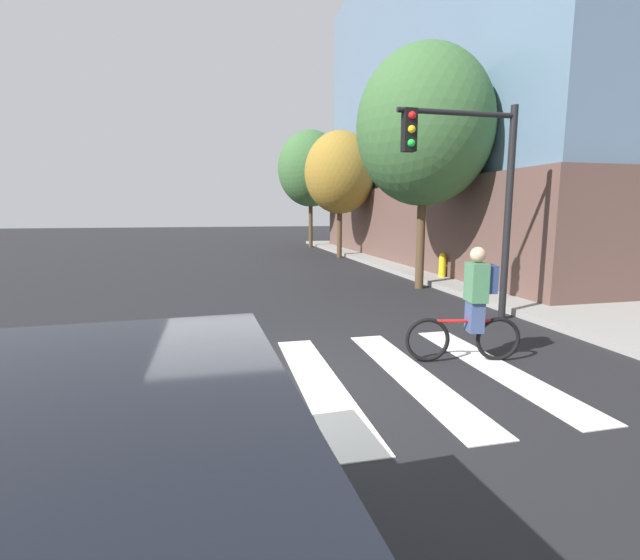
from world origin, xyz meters
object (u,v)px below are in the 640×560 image
(fire_hydrant, at_px, (443,265))
(street_tree_mid, at_px, (340,173))
(cyclist, at_px, (473,305))
(traffic_light_near, at_px, (472,176))
(street_tree_far, at_px, (311,169))
(street_tree_near, at_px, (424,127))

(fire_hydrant, xyz_separation_m, street_tree_mid, (-1.14, 7.94, 3.43))
(cyclist, distance_m, traffic_light_near, 3.22)
(traffic_light_near, height_order, street_tree_far, street_tree_far)
(traffic_light_near, relative_size, street_tree_near, 0.64)
(fire_hydrant, relative_size, street_tree_far, 0.11)
(cyclist, height_order, traffic_light_near, traffic_light_near)
(fire_hydrant, distance_m, street_tree_near, 4.23)
(cyclist, xyz_separation_m, traffic_light_near, (1.23, 2.19, 2.02))
(traffic_light_near, bearing_deg, street_tree_mid, 85.89)
(street_tree_mid, bearing_deg, street_tree_far, 90.46)
(fire_hydrant, bearing_deg, traffic_light_near, -113.24)
(fire_hydrant, relative_size, street_tree_near, 0.12)
(street_tree_near, bearing_deg, fire_hydrant, 37.64)
(traffic_light_near, relative_size, street_tree_far, 0.60)
(cyclist, bearing_deg, street_tree_mid, 81.82)
(traffic_light_near, bearing_deg, fire_hydrant, 66.76)
(traffic_light_near, distance_m, fire_hydrant, 5.71)
(cyclist, distance_m, street_tree_far, 21.74)
(fire_hydrant, xyz_separation_m, street_tree_far, (-1.19, 14.32, 4.18))
(traffic_light_near, bearing_deg, street_tree_near, 77.94)
(street_tree_near, distance_m, street_tree_mid, 8.91)
(fire_hydrant, bearing_deg, street_tree_mid, 98.17)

